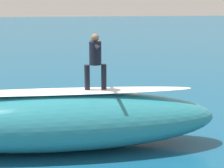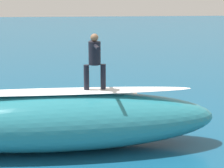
% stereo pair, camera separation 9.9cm
% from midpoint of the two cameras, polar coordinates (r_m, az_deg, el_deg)
% --- Properties ---
extents(ground_plane, '(120.00, 120.00, 0.00)m').
position_cam_midpoint_polar(ground_plane, '(13.55, -6.06, -5.23)').
color(ground_plane, '#145175').
extents(wave_crest, '(9.25, 2.24, 1.65)m').
position_cam_midpoint_polar(wave_crest, '(10.83, -8.85, -5.60)').
color(wave_crest, teal).
rests_on(wave_crest, ground_plane).
extents(wave_foam_lip, '(7.86, 0.80, 0.08)m').
position_cam_midpoint_polar(wave_foam_lip, '(10.58, -9.02, -1.18)').
color(wave_foam_lip, white).
rests_on(wave_foam_lip, wave_crest).
extents(surfboard_riding, '(2.24, 0.66, 0.08)m').
position_cam_midpoint_polar(surfboard_riding, '(10.59, -2.76, -1.01)').
color(surfboard_riding, silver).
rests_on(surfboard_riding, wave_crest).
extents(surfer_riding, '(0.62, 1.48, 1.56)m').
position_cam_midpoint_polar(surfer_riding, '(10.39, -2.81, 4.05)').
color(surfer_riding, black).
rests_on(surfer_riding, surfboard_riding).
extents(surfboard_paddling, '(2.13, 1.72, 0.06)m').
position_cam_midpoint_polar(surfboard_paddling, '(15.84, 1.48, -2.24)').
color(surfboard_paddling, '#33B2D1').
rests_on(surfboard_paddling, ground_plane).
extents(surfer_paddling, '(1.60, 1.22, 0.33)m').
position_cam_midpoint_polar(surfer_paddling, '(15.86, 1.04, -1.58)').
color(surfer_paddling, black).
rests_on(surfer_paddling, surfboard_paddling).
extents(foam_patch_near, '(0.98, 0.98, 0.18)m').
position_cam_midpoint_polar(foam_patch_near, '(14.22, -14.36, -4.30)').
color(foam_patch_near, white).
rests_on(foam_patch_near, ground_plane).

